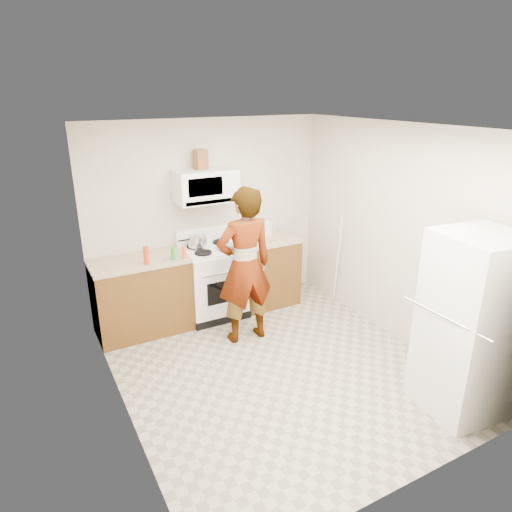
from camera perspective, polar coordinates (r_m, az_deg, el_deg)
floor at (r=5.07m, az=2.75°, el=-13.71°), size 3.60×3.60×0.00m
back_wall at (r=6.02m, az=-5.89°, el=4.89°), size 3.20×0.02×2.50m
right_wall at (r=5.46m, az=17.44°, el=2.43°), size 0.02×3.60×2.50m
cabinet_left at (r=5.73m, az=-14.08°, el=-5.00°), size 1.12×0.62×0.90m
counter_left at (r=5.55m, az=-14.48°, el=-0.62°), size 1.14×0.64×0.03m
cabinet_right at (r=6.31m, az=1.14°, el=-1.97°), size 0.80×0.62×0.90m
counter_right at (r=6.15m, az=1.17°, el=2.07°), size 0.82×0.64×0.03m
gas_range at (r=5.97m, az=-5.36°, el=-3.01°), size 0.76×0.65×1.13m
microwave at (r=5.72m, az=-6.27°, el=8.70°), size 0.76×0.38×0.40m
person at (r=5.20m, az=-1.42°, el=-1.28°), size 0.69×0.47×1.85m
fridge at (r=4.52m, az=25.29°, el=-7.83°), size 0.78×0.78×1.70m
kettle at (r=6.28m, az=1.43°, el=3.48°), size 0.15×0.15×0.17m
jug at (r=5.69m, az=-6.95°, el=11.88°), size 0.15×0.15×0.24m
saucepan at (r=5.80m, az=-7.34°, el=1.83°), size 0.30×0.30×0.13m
tray at (r=5.73m, az=-3.62°, el=1.07°), size 0.26×0.17×0.05m
bottle_spray at (r=5.34m, az=-13.56°, el=0.06°), size 0.07×0.07×0.21m
bottle_hot_sauce at (r=5.44m, az=-8.98°, el=0.45°), size 0.06×0.06×0.16m
bottle_green_cap at (r=5.42m, az=-10.33°, el=0.29°), size 0.05×0.05×0.16m
pot_lid at (r=5.47m, az=-10.45°, el=-0.36°), size 0.27×0.27×0.01m
broom at (r=6.29m, az=10.17°, el=-0.44°), size 0.16×0.26×1.28m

